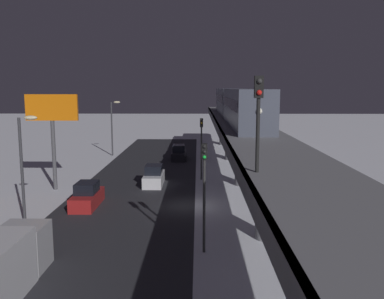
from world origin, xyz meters
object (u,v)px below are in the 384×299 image
at_px(traffic_light_near, 204,182).
at_px(sedan_black, 179,154).
at_px(sedan_white, 154,177).
at_px(sedan_red, 87,197).
at_px(traffic_light_mid, 201,140).
at_px(rail_signal, 258,107).
at_px(subway_train, 236,103).
at_px(commercial_billboard, 52,117).

bearing_deg(traffic_light_near, sedan_black, -84.75).
xyz_separation_m(sedan_white, sedan_red, (4.60, 7.56, -0.00)).
bearing_deg(traffic_light_mid, rail_signal, 94.79).
distance_m(subway_train, commercial_billboard, 20.30).
xyz_separation_m(subway_train, rail_signal, (1.85, 30.68, 0.95)).
bearing_deg(sedan_red, traffic_light_near, 134.77).
bearing_deg(sedan_white, commercial_billboard, -167.25).
height_order(traffic_light_near, traffic_light_mid, same).
height_order(sedan_black, sedan_white, same).
height_order(sedan_black, traffic_light_mid, traffic_light_mid).
bearing_deg(rail_signal, subway_train, -93.45).
distance_m(sedan_black, sedan_red, 23.10).
bearing_deg(sedan_red, rail_signal, 126.69).
relative_size(sedan_black, traffic_light_mid, 0.73).
relative_size(subway_train, traffic_light_mid, 5.76).
relative_size(subway_train, rail_signal, 9.22).
distance_m(sedan_black, commercial_billboard, 20.81).
xyz_separation_m(rail_signal, traffic_light_near, (2.11, -5.94, -4.51)).
distance_m(subway_train, traffic_light_near, 25.31).
xyz_separation_m(sedan_black, sedan_white, (1.80, 14.63, 0.01)).
bearing_deg(commercial_billboard, subway_train, -150.94).
xyz_separation_m(rail_signal, sedan_red, (11.41, -15.32, -7.91)).
height_order(rail_signal, sedan_red, rail_signal).
xyz_separation_m(rail_signal, commercial_billboard, (15.88, -20.83, -1.88)).
xyz_separation_m(sedan_black, traffic_light_near, (-2.90, 31.57, 3.41)).
height_order(sedan_red, traffic_light_near, traffic_light_near).
relative_size(rail_signal, commercial_billboard, 0.45).
bearing_deg(sedan_black, subway_train, -44.87).
xyz_separation_m(sedan_white, traffic_light_near, (-4.70, 16.94, 3.40)).
bearing_deg(traffic_light_near, subway_train, -99.10).
bearing_deg(commercial_billboard, rail_signal, 127.32).
height_order(subway_train, rail_signal, rail_signal).
relative_size(rail_signal, traffic_light_mid, 0.62).
height_order(sedan_black, sedan_red, same).
height_order(subway_train, sedan_black, subway_train).
relative_size(sedan_red, traffic_light_near, 0.72).
relative_size(subway_train, sedan_red, 7.97).
distance_m(sedan_black, sedan_white, 14.74).
height_order(rail_signal, traffic_light_near, rail_signal).
relative_size(traffic_light_mid, commercial_billboard, 0.72).
relative_size(rail_signal, sedan_white, 0.90).
height_order(traffic_light_mid, commercial_billboard, commercial_billboard).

